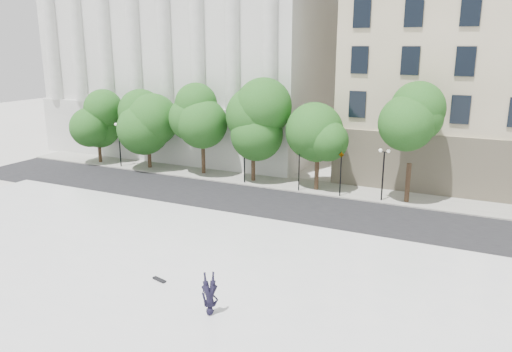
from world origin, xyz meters
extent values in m
plane|color=beige|center=(0.00, 0.00, 0.00)|extent=(160.00, 160.00, 0.00)
cube|color=silver|center=(0.00, 3.00, 0.23)|extent=(44.00, 22.00, 0.45)
cube|color=black|center=(0.00, 18.00, 0.01)|extent=(60.00, 8.00, 0.02)
cube|color=#ABA89E|center=(0.00, 24.00, 0.06)|extent=(60.00, 4.00, 0.12)
cube|color=silver|center=(-17.00, 39.00, 12.50)|extent=(30.00, 26.00, 25.00)
cylinder|color=black|center=(0.33, 22.30, 1.75)|extent=(0.10, 0.10, 3.50)
imported|color=black|center=(0.33, 22.30, 3.83)|extent=(0.84, 1.67, 0.66)
cylinder|color=black|center=(3.86, 22.30, 1.75)|extent=(0.10, 0.10, 3.50)
imported|color=black|center=(3.86, 22.30, 3.88)|extent=(1.03, 1.88, 0.75)
imported|color=black|center=(4.12, 1.57, 0.72)|extent=(1.65, 2.08, 0.54)
cube|color=black|center=(0.15, 3.24, 0.49)|extent=(0.87, 0.43, 0.09)
cylinder|color=#382619|center=(-22.01, 23.21, 1.19)|extent=(0.36, 0.36, 2.39)
sphere|color=#205117|center=(-22.01, 23.21, 4.43)|extent=(3.75, 3.75, 3.75)
cylinder|color=#382619|center=(-15.91, 23.51, 1.24)|extent=(0.36, 0.36, 2.48)
sphere|color=#205117|center=(-15.91, 23.51, 4.60)|extent=(4.24, 4.24, 4.24)
cylinder|color=#382619|center=(-9.90, 23.88, 1.54)|extent=(0.36, 0.36, 3.09)
sphere|color=#205117|center=(-9.90, 23.88, 5.73)|extent=(3.88, 3.88, 3.88)
cylinder|color=#382619|center=(-4.49, 23.53, 1.38)|extent=(0.36, 0.36, 2.75)
sphere|color=#205117|center=(-4.49, 23.53, 5.12)|extent=(4.57, 4.57, 4.57)
cylinder|color=#382619|center=(1.54, 23.26, 1.59)|extent=(0.36, 0.36, 3.18)
sphere|color=#205117|center=(1.54, 23.26, 5.91)|extent=(4.14, 4.14, 4.14)
cylinder|color=#382619|center=(8.96, 23.10, 1.58)|extent=(0.36, 0.36, 3.15)
sphere|color=#205117|center=(8.96, 23.10, 5.85)|extent=(3.68, 3.68, 3.68)
cylinder|color=black|center=(-18.78, 22.60, 2.11)|extent=(0.12, 0.12, 4.23)
cube|color=black|center=(-18.78, 22.60, 4.23)|extent=(0.60, 0.06, 0.06)
sphere|color=white|center=(-19.08, 22.60, 4.33)|extent=(0.28, 0.28, 0.28)
sphere|color=white|center=(-18.48, 22.60, 4.33)|extent=(0.28, 0.28, 0.28)
cylinder|color=black|center=(-4.90, 22.60, 1.85)|extent=(0.12, 0.12, 3.70)
cube|color=black|center=(-4.90, 22.60, 3.70)|extent=(0.60, 0.06, 0.06)
sphere|color=white|center=(-5.20, 22.60, 3.80)|extent=(0.28, 0.28, 0.28)
sphere|color=white|center=(-4.60, 22.60, 3.80)|extent=(0.28, 0.28, 0.28)
cylinder|color=black|center=(7.13, 22.60, 1.99)|extent=(0.12, 0.12, 3.98)
cube|color=black|center=(7.13, 22.60, 3.98)|extent=(0.60, 0.06, 0.06)
sphere|color=white|center=(6.83, 22.60, 4.08)|extent=(0.28, 0.28, 0.28)
sphere|color=white|center=(7.43, 22.60, 4.08)|extent=(0.28, 0.28, 0.28)
camera|label=1|loc=(14.44, -15.25, 11.93)|focal=35.00mm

